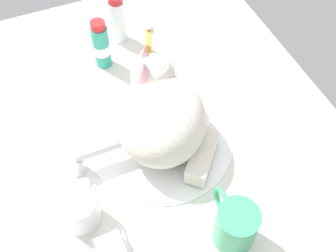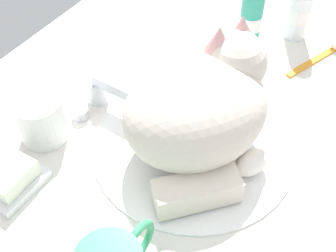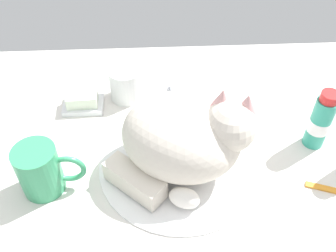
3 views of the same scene
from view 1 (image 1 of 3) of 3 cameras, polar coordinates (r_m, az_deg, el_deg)
The scene contains 9 objects.
ground_plane at distance 92.10cm, azimuth -0.92°, elevation -2.62°, with size 110.00×82.50×3.00cm, color silver.
sink_basin at distance 90.54cm, azimuth -0.94°, elevation -1.97°, with size 31.85×31.85×0.73cm, color white.
faucet at distance 86.61cm, azimuth -11.73°, elevation -4.70°, with size 12.25×11.64×6.26cm.
cat at distance 84.61cm, azimuth -0.97°, elevation 1.75°, with size 29.07×25.52×17.50cm.
coffee_mug at distance 77.10cm, azimuth 9.29°, elevation -13.47°, with size 12.24×7.75×9.96cm.
rinse_cup at distance 80.26cm, azimuth -12.17°, elevation -11.37°, with size 7.38×7.38×7.74cm.
toothpaste_bottle at distance 103.13cm, azimuth -9.31°, elevation 11.06°, with size 4.26×4.26×13.34cm.
mouthwash_bottle at distance 109.55cm, azimuth -7.08°, elevation 14.48°, with size 4.35×4.35×13.57cm.
toothbrush at distance 111.58cm, azimuth -2.75°, elevation 11.79°, with size 13.95×6.15×1.60cm.
Camera 1 is at (-47.28, 18.21, 75.41)cm, focal length 43.68 mm.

